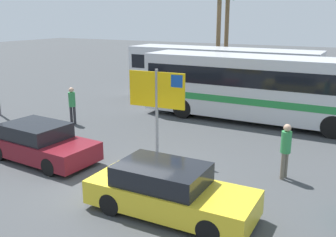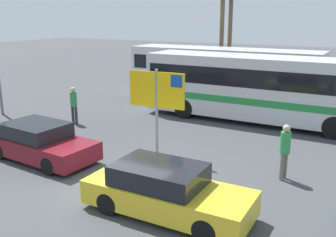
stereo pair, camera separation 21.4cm
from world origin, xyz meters
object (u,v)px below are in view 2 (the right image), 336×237
at_px(ferry_sign, 158,93).
at_px(pedestrian_by_bus, 285,147).
at_px(bus_front_coach, 261,86).
at_px(car_yellow, 166,191).
at_px(car_maroon, 40,142).
at_px(bus_rear_coach, 222,72).
at_px(pedestrian_crossing_lot, 74,102).

height_order(ferry_sign, pedestrian_by_bus, ferry_sign).
bearing_deg(ferry_sign, bus_front_coach, 68.95).
bearing_deg(car_yellow, bus_front_coach, 92.00).
distance_m(ferry_sign, pedestrian_by_bus, 4.79).
distance_m(car_maroon, pedestrian_by_bus, 8.44).
xyz_separation_m(bus_front_coach, ferry_sign, (-1.97, -6.33, 0.54)).
distance_m(bus_front_coach, bus_rear_coach, 4.84).
xyz_separation_m(bus_front_coach, car_maroon, (-5.39, -8.85, -1.15)).
xyz_separation_m(bus_front_coach, pedestrian_by_bus, (2.65, -6.34, -0.72)).
distance_m(bus_rear_coach, pedestrian_crossing_lot, 9.24).
bearing_deg(pedestrian_crossing_lot, car_maroon, 16.38).
distance_m(pedestrian_crossing_lot, pedestrian_by_bus, 10.42).
relative_size(bus_rear_coach, ferry_sign, 3.56).
bearing_deg(bus_rear_coach, ferry_sign, -81.93).
bearing_deg(bus_rear_coach, car_maroon, -99.34).
relative_size(bus_front_coach, ferry_sign, 3.56).
height_order(car_yellow, pedestrian_by_bus, pedestrian_by_bus).
xyz_separation_m(car_yellow, pedestrian_by_bus, (2.15, 3.72, 0.43)).
height_order(bus_rear_coach, pedestrian_crossing_lot, bus_rear_coach).
height_order(bus_rear_coach, car_maroon, bus_rear_coach).
relative_size(bus_rear_coach, car_maroon, 2.63).
distance_m(bus_rear_coach, ferry_sign, 9.92).
height_order(car_yellow, pedestrian_crossing_lot, pedestrian_crossing_lot).
relative_size(bus_front_coach, pedestrian_by_bus, 6.33).
bearing_deg(pedestrian_by_bus, car_maroon, -144.31).
bearing_deg(ferry_sign, car_maroon, -147.33).
relative_size(bus_front_coach, bus_rear_coach, 1.00).
bearing_deg(car_yellow, bus_rear_coach, 105.06).
relative_size(bus_front_coach, car_maroon, 2.63).
distance_m(bus_rear_coach, pedestrian_by_bus, 11.54).
bearing_deg(pedestrian_crossing_lot, ferry_sign, 61.94).
distance_m(ferry_sign, pedestrian_crossing_lot, 6.03).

